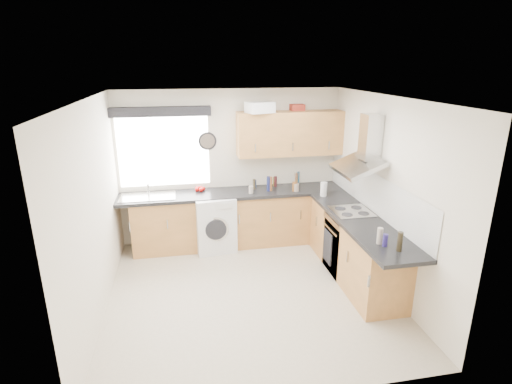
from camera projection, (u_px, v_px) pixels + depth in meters
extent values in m
plane|color=beige|center=(249.00, 292.00, 5.27)|extent=(3.60, 3.60, 0.00)
cube|color=white|center=(248.00, 98.00, 4.49)|extent=(3.60, 3.60, 0.02)
cube|color=silver|center=(230.00, 167.00, 6.56)|extent=(3.60, 0.02, 2.50)
cube|color=silver|center=(287.00, 276.00, 3.20)|extent=(3.60, 0.02, 2.50)
cube|color=silver|center=(94.00, 212.00, 4.56)|extent=(0.02, 3.60, 2.50)
cube|color=silver|center=(385.00, 194.00, 5.20)|extent=(0.02, 3.60, 2.50)
cube|color=silver|center=(164.00, 151.00, 6.28)|extent=(1.40, 0.02, 1.10)
cube|color=black|center=(161.00, 112.00, 6.00)|extent=(1.50, 0.18, 0.14)
cube|color=white|center=(373.00, 192.00, 5.50)|extent=(0.01, 3.00, 0.54)
cube|color=#A56F39|center=(228.00, 220.00, 6.53)|extent=(3.00, 0.58, 0.86)
cube|color=#A56F39|center=(321.00, 214.00, 6.80)|extent=(0.60, 0.60, 0.86)
cube|color=#A56F39|center=(354.00, 248.00, 5.54)|extent=(0.58, 2.10, 0.86)
cube|color=black|center=(233.00, 193.00, 6.40)|extent=(3.60, 0.62, 0.05)
cube|color=black|center=(361.00, 222.00, 5.26)|extent=(0.62, 2.42, 0.05)
cube|color=black|center=(349.00, 244.00, 5.68)|extent=(0.56, 0.58, 0.85)
cube|color=#B0B0B0|center=(352.00, 211.00, 5.53)|extent=(0.52, 0.52, 0.01)
cube|color=#A56F39|center=(290.00, 133.00, 6.40)|extent=(1.70, 0.35, 0.70)
cube|color=silver|center=(214.00, 222.00, 6.38)|extent=(0.67, 0.65, 0.90)
cylinder|color=black|center=(208.00, 141.00, 6.35)|extent=(0.29, 0.04, 0.29)
cube|color=silver|center=(260.00, 107.00, 6.07)|extent=(0.46, 0.39, 0.16)
cube|color=maroon|center=(297.00, 107.00, 6.39)|extent=(0.22, 0.19, 0.10)
cylinder|color=gray|center=(296.00, 187.00, 6.41)|extent=(0.12, 0.12, 0.13)
cylinder|color=silver|center=(324.00, 189.00, 6.16)|extent=(0.11, 0.11, 0.22)
cylinder|color=#3E3422|center=(297.00, 185.00, 6.56)|extent=(0.06, 0.06, 0.10)
cylinder|color=#3B1517|center=(275.00, 182.00, 6.62)|extent=(0.05, 0.05, 0.18)
cylinder|color=navy|center=(298.00, 178.00, 6.73)|extent=(0.04, 0.04, 0.22)
cylinder|color=brown|center=(271.00, 184.00, 6.40)|extent=(0.05, 0.05, 0.24)
cylinder|color=#342C1D|center=(254.00, 184.00, 6.50)|extent=(0.04, 0.04, 0.17)
cylinder|color=#141A45|center=(269.00, 184.00, 6.40)|extent=(0.07, 0.07, 0.24)
cylinder|color=navy|center=(255.00, 184.00, 6.58)|extent=(0.05, 0.05, 0.13)
cylinder|color=olive|center=(274.00, 182.00, 6.66)|extent=(0.04, 0.04, 0.16)
cylinder|color=#A79A8E|center=(251.00, 190.00, 6.30)|extent=(0.07, 0.07, 0.12)
cylinder|color=#A79D39|center=(297.00, 182.00, 6.68)|extent=(0.04, 0.04, 0.12)
cylinder|color=brown|center=(294.00, 187.00, 6.40)|extent=(0.07, 0.07, 0.15)
cylinder|color=black|center=(400.00, 242.00, 4.35)|extent=(0.06, 0.06, 0.22)
cylinder|color=#A89B8F|center=(380.00, 236.00, 4.54)|extent=(0.06, 0.06, 0.19)
cylinder|color=navy|center=(385.00, 240.00, 4.48)|extent=(0.06, 0.06, 0.14)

